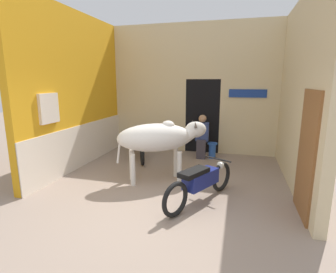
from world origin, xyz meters
The scene contains 9 objects.
ground_plane centered at (0.00, 0.00, 0.00)m, with size 30.00×30.00×0.00m, color gray.
wall_left_shopfront centered at (-2.63, 2.14, 1.90)m, with size 0.25×4.29×3.94m.
wall_back_with_doorway centered at (0.11, 4.53, 1.70)m, with size 5.10×0.93×3.94m.
wall_right_with_door centered at (2.64, 2.10, 1.94)m, with size 0.22×4.29×3.94m.
cow centered at (-0.25, 1.61, 0.99)m, with size 2.01×1.33×1.38m.
motorcycle_near centered at (0.82, 0.74, 0.42)m, with size 1.03×1.85×0.74m.
motorcycle_far centered at (-1.34, 3.22, 0.42)m, with size 1.01×1.92×0.73m.
shopkeeper_seated centered at (0.42, 3.67, 0.68)m, with size 0.37×0.34×1.27m.
plastic_stool centered at (0.73, 3.71, 0.24)m, with size 0.29×0.29×0.45m.
Camera 1 is at (1.42, -3.80, 2.23)m, focal length 28.00 mm.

